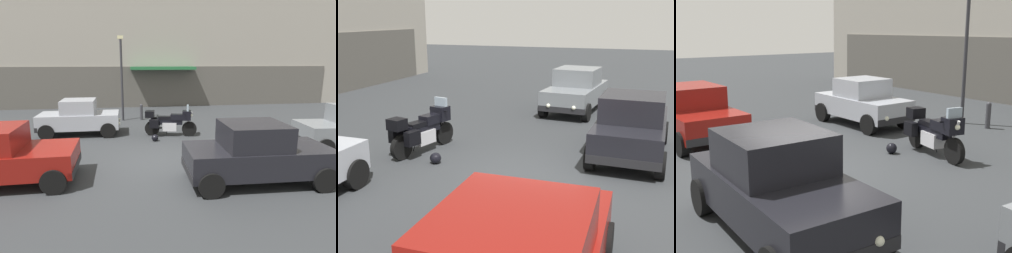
{
  "view_description": "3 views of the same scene",
  "coord_description": "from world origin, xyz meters",
  "views": [
    {
      "loc": [
        -1.1,
        -8.97,
        3.23
      ],
      "look_at": [
        0.41,
        1.29,
        0.87
      ],
      "focal_mm": 31.25,
      "sensor_mm": 36.0,
      "label": 1
    },
    {
      "loc": [
        -8.49,
        -2.41,
        3.53
      ],
      "look_at": [
        0.83,
        0.93,
        0.89
      ],
      "focal_mm": 44.36,
      "sensor_mm": 36.0,
      "label": 2
    },
    {
      "loc": [
        8.06,
        -4.98,
        3.2
      ],
      "look_at": [
        -0.08,
        1.06,
        0.89
      ],
      "focal_mm": 46.6,
      "sensor_mm": 36.0,
      "label": 3
    }
  ],
  "objects": [
    {
      "name": "motorcycle",
      "position": [
        0.77,
        3.28,
        0.62
      ],
      "size": [
        2.23,
        1.02,
        1.36
      ],
      "rotation": [
        0.0,
        0.0,
        -0.23
      ],
      "color": "black",
      "rests_on": "ground"
    },
    {
      "name": "car_hatchback_near",
      "position": [
        7.12,
        0.34,
        0.81
      ],
      "size": [
        3.97,
        2.08,
        1.64
      ],
      "rotation": [
        0.0,
        0.0,
        3.06
      ],
      "color": "slate",
      "rests_on": "ground"
    },
    {
      "name": "ground_plane",
      "position": [
        0.0,
        0.0,
        0.0
      ],
      "size": [
        80.0,
        80.0,
        0.0
      ],
      "primitive_type": "plane",
      "color": "#2D3033"
    },
    {
      "name": "helmet",
      "position": [
        0.05,
        2.5,
        0.14
      ],
      "size": [
        0.28,
        0.28,
        0.28
      ],
      "primitive_type": "sphere",
      "color": "black",
      "rests_on": "ground"
    },
    {
      "name": "car_wagon_end",
      "position": [
        2.29,
        -1.98,
        0.81
      ],
      "size": [
        3.92,
        1.88,
        1.64
      ],
      "rotation": [
        0.0,
        0.0,
        -0.03
      ],
      "color": "black",
      "rests_on": "ground"
    }
  ]
}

